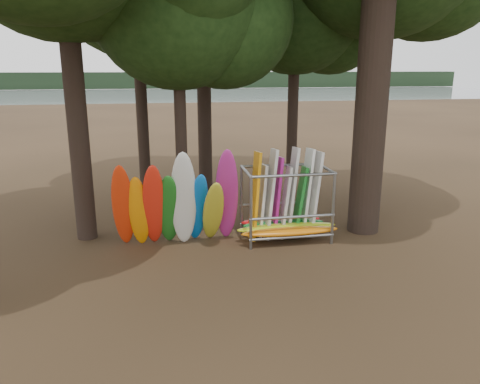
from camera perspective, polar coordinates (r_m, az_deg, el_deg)
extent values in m
plane|color=#47331E|center=(14.29, 1.37, -6.96)|extent=(120.00, 120.00, 0.00)
plane|color=gray|center=(73.22, -8.35, 10.70)|extent=(160.00, 160.00, 0.00)
cube|color=black|center=(123.05, -9.34, 13.30)|extent=(160.00, 4.00, 4.00)
cylinder|color=black|center=(15.09, -19.87, 15.32)|extent=(0.62, 0.62, 11.30)
cylinder|color=black|center=(19.17, -12.14, 14.48)|extent=(0.46, 0.46, 10.54)
cylinder|color=black|center=(20.45, -4.56, 19.57)|extent=(0.60, 0.60, 13.97)
cylinder|color=black|center=(20.20, 6.55, 13.17)|extent=(0.45, 0.45, 9.45)
cylinder|color=black|center=(15.61, -7.35, 11.20)|extent=(0.39, 0.39, 8.68)
cylinder|color=black|center=(18.24, 16.31, 16.15)|extent=(0.48, 0.48, 11.77)
ellipsoid|color=red|center=(14.14, -14.07, -1.73)|extent=(0.65, 1.53, 2.87)
ellipsoid|color=orange|center=(14.20, -12.23, -2.38)|extent=(0.69, 1.30, 2.49)
ellipsoid|color=red|center=(14.03, -10.49, -1.68)|extent=(0.73, 1.69, 2.90)
ellipsoid|color=#1B631B|center=(14.20, -8.68, -2.17)|extent=(0.69, 1.43, 2.52)
ellipsoid|color=silver|center=(13.96, -6.90, -0.95)|extent=(0.81, 1.30, 3.16)
ellipsoid|color=blue|center=(14.31, -5.16, -1.95)|extent=(0.76, 1.47, 2.50)
ellipsoid|color=gold|center=(14.19, -3.30, -2.43)|extent=(0.67, 1.78, 2.37)
ellipsoid|color=#AA257E|center=(14.26, -1.64, -0.46)|extent=(0.84, 1.45, 3.17)
ellipsoid|color=orange|center=(14.60, 6.13, -4.80)|extent=(3.11, 0.55, 0.24)
ellipsoid|color=#C0DA1D|center=(14.94, 5.72, -4.32)|extent=(3.24, 0.55, 0.24)
ellipsoid|color=#1A762D|center=(15.27, 5.35, -3.87)|extent=(2.70, 0.55, 0.24)
ellipsoid|color=red|center=(15.58, 5.01, -3.48)|extent=(2.70, 0.55, 0.24)
cube|color=orange|center=(14.69, 1.82, -0.58)|extent=(0.37, 0.81, 2.83)
cube|color=silver|center=(14.97, 2.58, -1.18)|extent=(0.35, 0.78, 2.38)
cube|color=silver|center=(14.81, 3.66, -0.33)|extent=(0.45, 0.82, 2.90)
cube|color=#AA1C81|center=(15.04, 4.43, -0.66)|extent=(0.38, 0.79, 2.62)
cube|color=silver|center=(14.97, 5.50, -1.32)|extent=(0.44, 0.74, 2.34)
cube|color=silver|center=(15.12, 6.25, -0.05)|extent=(0.42, 0.80, 2.91)
cube|color=#1A7627|center=(15.16, 7.24, -1.21)|extent=(0.49, 0.74, 2.31)
cube|color=white|center=(15.30, 7.98, -0.03)|extent=(0.47, 0.82, 2.85)
cube|color=silver|center=(15.26, 9.02, -0.28)|extent=(0.45, 0.80, 2.77)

